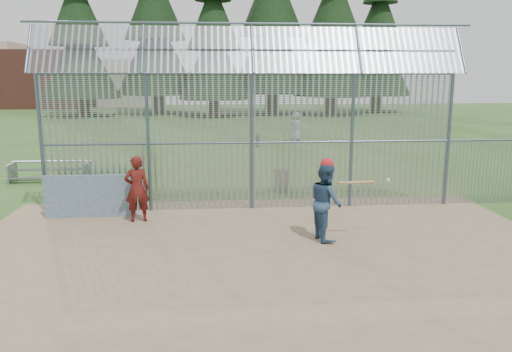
{
  "coord_description": "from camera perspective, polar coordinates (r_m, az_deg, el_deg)",
  "views": [
    {
      "loc": [
        -1.1,
        -11.02,
        3.93
      ],
      "look_at": [
        0.0,
        2.0,
        1.3
      ],
      "focal_mm": 35.0,
      "sensor_mm": 36.0,
      "label": 1
    }
  ],
  "objects": [
    {
      "name": "batter",
      "position": [
        12.12,
        7.98,
        -2.93
      ],
      "size": [
        0.86,
        1.02,
        1.87
      ],
      "primitive_type": "imported",
      "rotation": [
        0.0,
        0.0,
        1.75
      ],
      "color": "navy",
      "rests_on": "dirt_infield"
    },
    {
      "name": "bleacher",
      "position": [
        20.45,
        -22.45,
        0.59
      ],
      "size": [
        3.0,
        0.95,
        0.72
      ],
      "color": "gray",
      "rests_on": "ground"
    },
    {
      "name": "conifer_row",
      "position": [
        53.06,
        -1.59,
        18.84
      ],
      "size": [
        38.48,
        12.26,
        20.2
      ],
      "color": "#332319",
      "rests_on": "ground"
    },
    {
      "name": "trash_can",
      "position": [
        17.28,
        2.96,
        -0.49
      ],
      "size": [
        0.56,
        0.56,
        0.82
      ],
      "color": "#969A9E",
      "rests_on": "ground"
    },
    {
      "name": "bg_kid_seated",
      "position": [
        27.99,
        0.2,
        4.16
      ],
      "size": [
        0.5,
        0.48,
        0.83
      ],
      "primitive_type": "imported",
      "rotation": [
        0.0,
        0.0,
        2.39
      ],
      "color": "slate",
      "rests_on": "ground"
    },
    {
      "name": "batting_gear",
      "position": [
        11.95,
        8.68,
        1.0
      ],
      "size": [
        1.73,
        0.36,
        0.62
      ],
      "color": "#AF171E",
      "rests_on": "ground"
    },
    {
      "name": "onlooker",
      "position": [
        13.87,
        -13.44,
        -1.44
      ],
      "size": [
        0.73,
        0.55,
        1.81
      ],
      "primitive_type": "imported",
      "rotation": [
        0.0,
        0.0,
        3.33
      ],
      "color": "maroon",
      "rests_on": "dirt_infield"
    },
    {
      "name": "bg_kid_standing",
      "position": [
        30.51,
        4.59,
        5.62
      ],
      "size": [
        0.96,
        0.71,
        1.79
      ],
      "primitive_type": "imported",
      "rotation": [
        0.0,
        0.0,
        3.32
      ],
      "color": "gray",
      "rests_on": "ground"
    },
    {
      "name": "distant_buildings",
      "position": [
        71.03,
        -23.32,
        10.19
      ],
      "size": [
        26.5,
        10.5,
        8.0
      ],
      "color": "brown",
      "rests_on": "ground"
    },
    {
      "name": "ground",
      "position": [
        11.75,
        0.83,
        -8.16
      ],
      "size": [
        120.0,
        120.0,
        0.0
      ],
      "primitive_type": "plane",
      "color": "#2D511E",
      "rests_on": "ground"
    },
    {
      "name": "dirt_infield",
      "position": [
        11.28,
        1.08,
        -8.96
      ],
      "size": [
        14.0,
        10.0,
        0.02
      ],
      "primitive_type": "cube",
      "color": "#756047",
      "rests_on": "ground"
    },
    {
      "name": "dugout_wall",
      "position": [
        14.73,
        -18.46,
        -2.2
      ],
      "size": [
        2.5,
        0.12,
        1.2
      ],
      "primitive_type": "cube",
      "color": "#38566B",
      "rests_on": "dirt_infield"
    },
    {
      "name": "backstop_fence",
      "position": [
        14.82,
        6.55,
        5.23
      ],
      "size": [
        20.09,
        0.81,
        5.3
      ],
      "color": "#47566B",
      "rests_on": "ground"
    }
  ]
}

